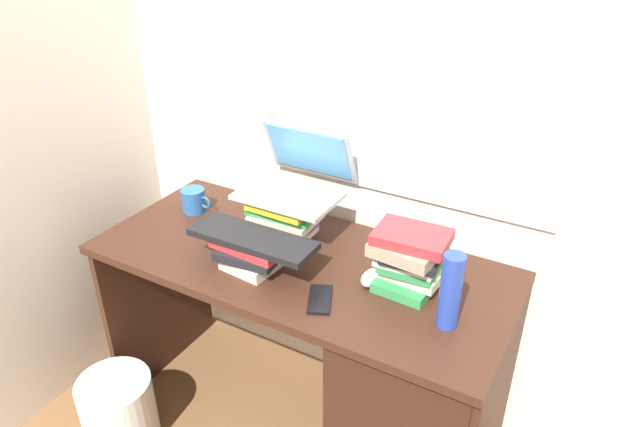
{
  "coord_description": "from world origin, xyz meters",
  "views": [
    {
      "loc": [
        0.85,
        -1.36,
        1.82
      ],
      "look_at": [
        0.07,
        0.02,
        0.94
      ],
      "focal_mm": 32.43,
      "sensor_mm": 36.0,
      "label": 1
    }
  ],
  "objects_px": {
    "water_bottle": "(451,291)",
    "cell_phone": "(320,299)",
    "book_stack_tall": "(286,215)",
    "book_stack_keyboard_riser": "(251,253)",
    "computer_mouse": "(372,278)",
    "desk": "(389,379)",
    "laptop": "(297,177)",
    "wastebasket": "(119,410)",
    "book_stack_side": "(410,258)",
    "keyboard": "(252,238)",
    "mug": "(194,200)"
  },
  "relations": [
    {
      "from": "book_stack_side",
      "to": "laptop",
      "type": "distance_m",
      "value": 0.51
    },
    {
      "from": "book_stack_tall",
      "to": "book_stack_side",
      "type": "height_order",
      "value": "book_stack_side"
    },
    {
      "from": "book_stack_keyboard_riser",
      "to": "water_bottle",
      "type": "bearing_deg",
      "value": 2.96
    },
    {
      "from": "water_bottle",
      "to": "cell_phone",
      "type": "relative_size",
      "value": 1.69
    },
    {
      "from": "laptop",
      "to": "keyboard",
      "type": "distance_m",
      "value": 0.3
    },
    {
      "from": "mug",
      "to": "water_bottle",
      "type": "bearing_deg",
      "value": -9.12
    },
    {
      "from": "book_stack_tall",
      "to": "book_stack_side",
      "type": "relative_size",
      "value": 1.11
    },
    {
      "from": "desk",
      "to": "wastebasket",
      "type": "xyz_separation_m",
      "value": [
        -0.91,
        -0.38,
        -0.27
      ]
    },
    {
      "from": "desk",
      "to": "book_stack_side",
      "type": "height_order",
      "value": "book_stack_side"
    },
    {
      "from": "computer_mouse",
      "to": "water_bottle",
      "type": "xyz_separation_m",
      "value": [
        0.27,
        -0.08,
        0.1
      ]
    },
    {
      "from": "water_bottle",
      "to": "cell_phone",
      "type": "xyz_separation_m",
      "value": [
        -0.36,
        -0.08,
        -0.11
      ]
    },
    {
      "from": "mug",
      "to": "cell_phone",
      "type": "distance_m",
      "value": 0.74
    },
    {
      "from": "desk",
      "to": "book_stack_side",
      "type": "distance_m",
      "value": 0.45
    },
    {
      "from": "book_stack_side",
      "to": "wastebasket",
      "type": "height_order",
      "value": "book_stack_side"
    },
    {
      "from": "book_stack_keyboard_riser",
      "to": "mug",
      "type": "distance_m",
      "value": 0.46
    },
    {
      "from": "wastebasket",
      "to": "water_bottle",
      "type": "bearing_deg",
      "value": 16.69
    },
    {
      "from": "keyboard",
      "to": "wastebasket",
      "type": "bearing_deg",
      "value": -147.36
    },
    {
      "from": "water_bottle",
      "to": "desk",
      "type": "bearing_deg",
      "value": 161.99
    },
    {
      "from": "cell_phone",
      "to": "laptop",
      "type": "bearing_deg",
      "value": 104.74
    },
    {
      "from": "book_stack_tall",
      "to": "water_bottle",
      "type": "relative_size",
      "value": 1.08
    },
    {
      "from": "book_stack_keyboard_riser",
      "to": "keyboard",
      "type": "bearing_deg",
      "value": 24.25
    },
    {
      "from": "desk",
      "to": "book_stack_side",
      "type": "relative_size",
      "value": 6.24
    },
    {
      "from": "desk",
      "to": "cell_phone",
      "type": "height_order",
      "value": "cell_phone"
    },
    {
      "from": "water_bottle",
      "to": "wastebasket",
      "type": "relative_size",
      "value": 0.81
    },
    {
      "from": "desk",
      "to": "keyboard",
      "type": "bearing_deg",
      "value": -169.24
    },
    {
      "from": "keyboard",
      "to": "cell_phone",
      "type": "relative_size",
      "value": 3.09
    },
    {
      "from": "desk",
      "to": "computer_mouse",
      "type": "bearing_deg",
      "value": 166.35
    },
    {
      "from": "computer_mouse",
      "to": "book_stack_tall",
      "type": "bearing_deg",
      "value": 164.16
    },
    {
      "from": "book_stack_side",
      "to": "keyboard",
      "type": "xyz_separation_m",
      "value": [
        -0.47,
        -0.15,
        0.0
      ]
    },
    {
      "from": "book_stack_side",
      "to": "computer_mouse",
      "type": "distance_m",
      "value": 0.14
    },
    {
      "from": "book_stack_tall",
      "to": "laptop",
      "type": "xyz_separation_m",
      "value": [
        0.01,
        0.07,
        0.12
      ]
    },
    {
      "from": "water_bottle",
      "to": "keyboard",
      "type": "bearing_deg",
      "value": -177.3
    },
    {
      "from": "book_stack_keyboard_riser",
      "to": "mug",
      "type": "height_order",
      "value": "book_stack_keyboard_riser"
    },
    {
      "from": "book_stack_tall",
      "to": "cell_phone",
      "type": "distance_m",
      "value": 0.4
    },
    {
      "from": "keyboard",
      "to": "computer_mouse",
      "type": "height_order",
      "value": "keyboard"
    },
    {
      "from": "computer_mouse",
      "to": "wastebasket",
      "type": "distance_m",
      "value": 1.11
    },
    {
      "from": "book_stack_tall",
      "to": "cell_phone",
      "type": "height_order",
      "value": "book_stack_tall"
    },
    {
      "from": "desk",
      "to": "wastebasket",
      "type": "relative_size",
      "value": 4.95
    },
    {
      "from": "book_stack_tall",
      "to": "wastebasket",
      "type": "bearing_deg",
      "value": -130.03
    },
    {
      "from": "keyboard",
      "to": "cell_phone",
      "type": "bearing_deg",
      "value": -11.4
    },
    {
      "from": "desk",
      "to": "mug",
      "type": "xyz_separation_m",
      "value": [
        -0.88,
        0.11,
        0.39
      ]
    },
    {
      "from": "wastebasket",
      "to": "desk",
      "type": "bearing_deg",
      "value": 22.86
    },
    {
      "from": "book_stack_keyboard_riser",
      "to": "computer_mouse",
      "type": "xyz_separation_m",
      "value": [
        0.38,
        0.11,
        -0.04
      ]
    },
    {
      "from": "book_stack_tall",
      "to": "cell_phone",
      "type": "relative_size",
      "value": 1.83
    },
    {
      "from": "book_stack_side",
      "to": "keyboard",
      "type": "relative_size",
      "value": 0.54
    },
    {
      "from": "laptop",
      "to": "wastebasket",
      "type": "relative_size",
      "value": 1.2
    },
    {
      "from": "book_stack_tall",
      "to": "laptop",
      "type": "height_order",
      "value": "laptop"
    },
    {
      "from": "book_stack_keyboard_riser",
      "to": "wastebasket",
      "type": "xyz_separation_m",
      "value": [
        -0.44,
        -0.29,
        -0.67
      ]
    },
    {
      "from": "cell_phone",
      "to": "wastebasket",
      "type": "relative_size",
      "value": 0.48
    },
    {
      "from": "book_stack_tall",
      "to": "water_bottle",
      "type": "xyz_separation_m",
      "value": [
        0.65,
        -0.19,
        0.03
      ]
    }
  ]
}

